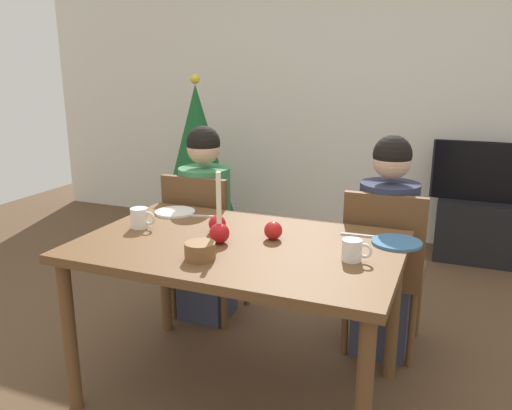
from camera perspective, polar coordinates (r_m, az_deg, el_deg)
The scene contains 20 objects.
ground_plane at distance 2.62m, azimuth -1.74°, elevation -19.84°, with size 7.68×7.68×0.00m, color brown.
back_wall at distance 4.64m, azimuth 11.42°, elevation 12.44°, with size 6.40×0.10×2.60m, color silver.
dining_table at distance 2.30m, azimuth -1.87°, elevation -6.11°, with size 1.40×0.90×0.75m.
chair_left at distance 3.07m, azimuth -5.84°, elevation -3.67°, with size 0.40×0.40×0.90m.
chair_right at distance 2.77m, azimuth 13.99°, elevation -6.23°, with size 0.40×0.40×0.90m.
person_left_child at distance 3.08m, azimuth -5.59°, elevation -2.48°, with size 0.30×0.30×1.17m.
person_right_child at distance 2.78m, azimuth 14.16°, elevation -4.89°, with size 0.30×0.30×1.17m.
tv_stand at distance 4.44m, azimuth 23.41°, elevation -2.57°, with size 0.64×0.40×0.48m, color black.
tv at distance 4.34m, azimuth 24.06°, elevation 3.36°, with size 0.79×0.05×0.46m.
christmas_tree at distance 4.46m, azimuth -6.52°, elevation 5.36°, with size 0.68×0.68×1.43m.
candle_centerpiece at distance 2.25m, azimuth -4.08°, elevation -2.64°, with size 0.09×0.09×0.32m.
plate_left at distance 2.74m, azimuth -8.94°, elevation -0.77°, with size 0.21×0.21×0.01m, color white.
plate_right at distance 2.33m, azimuth 15.31°, elevation -4.01°, with size 0.22×0.22×0.01m, color teal.
mug_left at distance 2.52m, azimuth -12.70°, elevation -1.41°, with size 0.13×0.08×0.10m.
mug_right at distance 2.08m, azimuth 10.66°, elevation -4.94°, with size 0.12×0.08×0.09m.
fork_left at distance 2.66m, azimuth -5.75°, elevation -1.23°, with size 0.18×0.01×0.01m, color silver.
fork_right at distance 2.40m, azimuth 11.51°, elevation -3.32°, with size 0.18×0.01×0.01m, color silver.
bowl_walnuts at distance 2.08m, azimuth -6.21°, elevation -5.07°, with size 0.13×0.13×0.07m, color brown.
apple_near_candle at distance 2.30m, azimuth 1.92°, elevation -2.83°, with size 0.08×0.08×0.08m, color red.
apple_by_left_plate at distance 2.40m, azimuth -4.31°, elevation -2.09°, with size 0.08×0.08×0.08m, color #B61217.
Camera 1 is at (0.87, -1.96, 1.50)m, focal length 36.15 mm.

